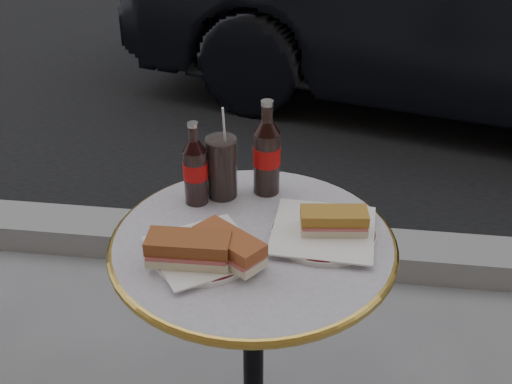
# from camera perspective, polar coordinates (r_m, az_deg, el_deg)

# --- Properties ---
(curb) EXTENTS (40.00, 0.20, 0.12)m
(curb) POSITION_cam_1_polar(r_m,az_deg,el_deg) (2.51, 2.53, -4.95)
(curb) COLOR gray
(curb) RESTS_ON ground
(bistro_table) EXTENTS (0.62, 0.62, 0.73)m
(bistro_table) POSITION_cam_1_polar(r_m,az_deg,el_deg) (1.62, -0.24, -14.73)
(bistro_table) COLOR #BAB2C4
(bistro_table) RESTS_ON ground
(plate_left) EXTENTS (0.28, 0.28, 0.01)m
(plate_left) POSITION_cam_1_polar(r_m,az_deg,el_deg) (1.34, -4.72, -5.45)
(plate_left) COLOR white
(plate_left) RESTS_ON bistro_table
(plate_right) EXTENTS (0.27, 0.27, 0.01)m
(plate_right) POSITION_cam_1_polar(r_m,az_deg,el_deg) (1.40, 5.99, -3.67)
(plate_right) COLOR silver
(plate_right) RESTS_ON bistro_table
(sandwich_left_a) EXTENTS (0.17, 0.08, 0.06)m
(sandwich_left_a) POSITION_cam_1_polar(r_m,az_deg,el_deg) (1.29, -5.99, -5.21)
(sandwich_left_a) COLOR brown
(sandwich_left_a) RESTS_ON plate_left
(sandwich_left_b) EXTENTS (0.17, 0.15, 0.05)m
(sandwich_left_b) POSITION_cam_1_polar(r_m,az_deg,el_deg) (1.29, -2.37, -4.98)
(sandwich_left_b) COLOR #984A26
(sandwich_left_b) RESTS_ON plate_left
(sandwich_right) EXTENTS (0.15, 0.08, 0.05)m
(sandwich_right) POSITION_cam_1_polar(r_m,az_deg,el_deg) (1.38, 6.93, -2.68)
(sandwich_right) COLOR #AD772B
(sandwich_right) RESTS_ON plate_right
(cola_bottle_left) EXTENTS (0.07, 0.07, 0.20)m
(cola_bottle_left) POSITION_cam_1_polar(r_m,az_deg,el_deg) (1.46, -5.46, 2.56)
(cola_bottle_left) COLOR black
(cola_bottle_left) RESTS_ON bistro_table
(cola_bottle_right) EXTENTS (0.09, 0.09, 0.24)m
(cola_bottle_right) POSITION_cam_1_polar(r_m,az_deg,el_deg) (1.49, 0.96, 3.97)
(cola_bottle_right) COLOR black
(cola_bottle_right) RESTS_ON bistro_table
(cola_glass) EXTENTS (0.09, 0.09, 0.15)m
(cola_glass) POSITION_cam_1_polar(r_m,az_deg,el_deg) (1.50, -3.07, 2.21)
(cola_glass) COLOR black
(cola_glass) RESTS_ON bistro_table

